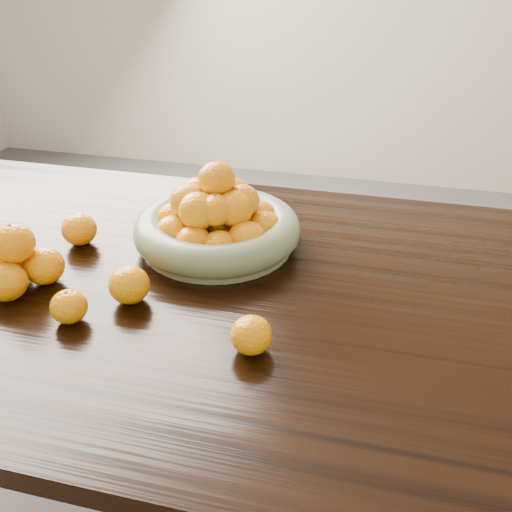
% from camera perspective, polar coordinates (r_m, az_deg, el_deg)
% --- Properties ---
extents(dining_table, '(2.00, 1.00, 0.75)m').
position_cam_1_polar(dining_table, '(1.16, 0.97, -6.93)').
color(dining_table, black).
rests_on(dining_table, ground).
extents(fruit_bowl, '(0.36, 0.36, 0.19)m').
position_cam_1_polar(fruit_bowl, '(1.23, -3.92, 3.36)').
color(fruit_bowl, '#727E5C').
rests_on(fruit_bowl, dining_table).
extents(orange_pyramid, '(0.16, 0.15, 0.13)m').
position_cam_1_polar(orange_pyramid, '(1.18, -22.70, -0.61)').
color(orange_pyramid, '#FF9C07').
rests_on(orange_pyramid, dining_table).
extents(loose_orange_0, '(0.07, 0.07, 0.06)m').
position_cam_1_polar(loose_orange_0, '(1.05, -18.20, -4.83)').
color(loose_orange_0, '#FF9C07').
rests_on(loose_orange_0, dining_table).
extents(loose_orange_1, '(0.08, 0.08, 0.07)m').
position_cam_1_polar(loose_orange_1, '(1.07, -12.56, -2.83)').
color(loose_orange_1, '#FF9C07').
rests_on(loose_orange_1, dining_table).
extents(loose_orange_2, '(0.07, 0.07, 0.06)m').
position_cam_1_polar(loose_orange_2, '(0.93, -0.47, -7.90)').
color(loose_orange_2, '#FF9C07').
rests_on(loose_orange_2, dining_table).
extents(loose_orange_3, '(0.08, 0.08, 0.07)m').
position_cam_1_polar(loose_orange_3, '(1.30, -17.27, 2.58)').
color(loose_orange_3, '#FF9C07').
rests_on(loose_orange_3, dining_table).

